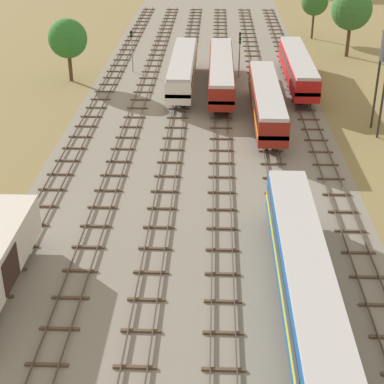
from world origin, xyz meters
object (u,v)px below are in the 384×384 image
at_px(diesel_railcar_centre_left_far, 183,68).
at_px(diesel_railcar_centre_right_mid, 267,100).
at_px(passenger_coach_centre_right_near, 303,270).
at_px(signal_post_near, 240,49).
at_px(passenger_coach_centre_midfar, 221,71).
at_px(signal_post_mid, 240,52).
at_px(diesel_railcar_right_farther, 298,67).
at_px(signal_post_nearest, 132,46).

bearing_deg(diesel_railcar_centre_left_far, diesel_railcar_centre_right_mid, -51.05).
distance_m(passenger_coach_centre_right_near, signal_post_near, 49.44).
relative_size(passenger_coach_centre_midfar, diesel_railcar_centre_left_far, 1.07).
bearing_deg(diesel_railcar_centre_right_mid, signal_post_near, 97.96).
xyz_separation_m(diesel_railcar_centre_left_far, signal_post_mid, (7.22, 4.94, 0.87)).
relative_size(diesel_railcar_centre_left_far, signal_post_mid, 3.75).
distance_m(diesel_railcar_right_farther, signal_post_mid, 8.20).
height_order(passenger_coach_centre_right_near, diesel_railcar_right_farther, same).
distance_m(diesel_railcar_centre_left_far, signal_post_near, 9.03).
bearing_deg(signal_post_mid, diesel_railcar_centre_left_far, -145.61).
height_order(diesel_railcar_centre_left_far, diesel_railcar_right_farther, same).
relative_size(diesel_railcar_centre_left_far, signal_post_nearest, 3.60).
bearing_deg(passenger_coach_centre_midfar, passenger_coach_centre_right_near, -83.62).
bearing_deg(signal_post_near, diesel_railcar_centre_left_far, -143.73).
bearing_deg(diesel_railcar_right_farther, passenger_coach_centre_midfar, -167.29).
distance_m(diesel_railcar_centre_left_far, signal_post_mid, 8.79).
bearing_deg(diesel_railcar_centre_right_mid, passenger_coach_centre_midfar, 113.84).
distance_m(passenger_coach_centre_midfar, diesel_railcar_centre_left_far, 4.92).
relative_size(diesel_railcar_centre_right_mid, diesel_railcar_right_farther, 1.00).
relative_size(passenger_coach_centre_midfar, diesel_railcar_right_farther, 1.07).
height_order(diesel_railcar_centre_right_mid, signal_post_mid, signal_post_mid).
bearing_deg(signal_post_near, passenger_coach_centre_right_near, -87.21).
xyz_separation_m(signal_post_nearest, signal_post_near, (14.44, -1.72, 0.17)).
bearing_deg(diesel_railcar_centre_right_mid, passenger_coach_centre_right_near, -90.00).
relative_size(diesel_railcar_right_farther, signal_post_nearest, 3.60).
xyz_separation_m(passenger_coach_centre_right_near, signal_post_mid, (-2.41, 49.01, 0.86)).
relative_size(diesel_railcar_centre_right_mid, signal_post_nearest, 3.60).
height_order(passenger_coach_centre_midfar, diesel_railcar_right_farther, same).
xyz_separation_m(diesel_railcar_centre_right_mid, diesel_railcar_centre_left_far, (-9.62, 11.91, 0.00)).
height_order(diesel_railcar_centre_right_mid, signal_post_nearest, signal_post_nearest).
bearing_deg(signal_post_near, diesel_railcar_centre_right_mid, -82.04).
distance_m(passenger_coach_centre_midfar, signal_post_near, 6.85).
bearing_deg(diesel_railcar_right_farther, signal_post_mid, 152.33).
distance_m(diesel_railcar_centre_right_mid, signal_post_nearest, 25.35).
relative_size(passenger_coach_centre_right_near, diesel_railcar_centre_left_far, 1.07).
bearing_deg(diesel_railcar_centre_left_far, passenger_coach_centre_midfar, -11.91).
height_order(diesel_railcar_centre_right_mid, passenger_coach_centre_midfar, same).
distance_m(diesel_railcar_centre_right_mid, passenger_coach_centre_midfar, 11.91).
xyz_separation_m(passenger_coach_centre_right_near, signal_post_nearest, (-16.84, 51.09, 0.99)).
bearing_deg(signal_post_nearest, signal_post_mid, -8.20).
bearing_deg(diesel_railcar_right_farther, diesel_railcar_centre_right_mid, -110.23).
relative_size(passenger_coach_centre_midfar, signal_post_nearest, 3.86).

